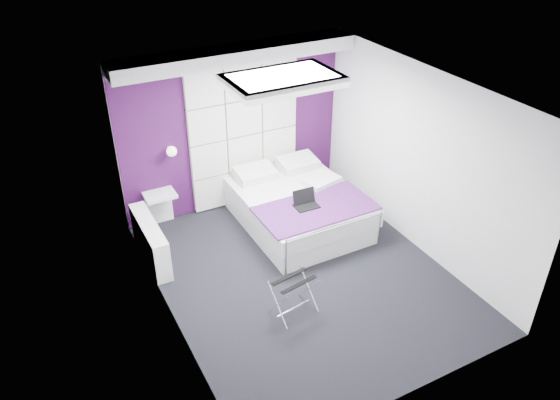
{
  "coord_description": "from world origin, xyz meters",
  "views": [
    {
      "loc": [
        -2.96,
        -4.95,
        4.71
      ],
      "look_at": [
        -0.17,
        0.35,
        1.05
      ],
      "focal_mm": 35.0,
      "sensor_mm": 36.0,
      "label": 1
    }
  ],
  "objects_px": {
    "nightstand": "(160,195)",
    "laptop": "(305,202)",
    "luggage_rack": "(294,296)",
    "bed": "(298,207)",
    "wall_lamp": "(171,150)",
    "radiator": "(150,241)"
  },
  "relations": [
    {
      "from": "bed",
      "to": "nightstand",
      "type": "height_order",
      "value": "bed"
    },
    {
      "from": "wall_lamp",
      "to": "radiator",
      "type": "bearing_deg",
      "value": -130.1
    },
    {
      "from": "radiator",
      "to": "nightstand",
      "type": "relative_size",
      "value": 2.63
    },
    {
      "from": "luggage_rack",
      "to": "wall_lamp",
      "type": "bearing_deg",
      "value": 93.17
    },
    {
      "from": "laptop",
      "to": "wall_lamp",
      "type": "bearing_deg",
      "value": 140.51
    },
    {
      "from": "nightstand",
      "to": "luggage_rack",
      "type": "relative_size",
      "value": 0.89
    },
    {
      "from": "wall_lamp",
      "to": "bed",
      "type": "distance_m",
      "value": 2.07
    },
    {
      "from": "radiator",
      "to": "laptop",
      "type": "relative_size",
      "value": 3.54
    },
    {
      "from": "wall_lamp",
      "to": "radiator",
      "type": "xyz_separation_m",
      "value": [
        -0.64,
        -0.76,
        -0.92
      ]
    },
    {
      "from": "radiator",
      "to": "bed",
      "type": "relative_size",
      "value": 0.59
    },
    {
      "from": "nightstand",
      "to": "laptop",
      "type": "relative_size",
      "value": 1.35
    },
    {
      "from": "wall_lamp",
      "to": "nightstand",
      "type": "distance_m",
      "value": 0.71
    },
    {
      "from": "radiator",
      "to": "bed",
      "type": "bearing_deg",
      "value": -4.49
    },
    {
      "from": "laptop",
      "to": "nightstand",
      "type": "bearing_deg",
      "value": 145.77
    },
    {
      "from": "wall_lamp",
      "to": "nightstand",
      "type": "relative_size",
      "value": 0.33
    },
    {
      "from": "wall_lamp",
      "to": "nightstand",
      "type": "height_order",
      "value": "wall_lamp"
    },
    {
      "from": "luggage_rack",
      "to": "laptop",
      "type": "xyz_separation_m",
      "value": [
        0.9,
        1.3,
        0.38
      ]
    },
    {
      "from": "nightstand",
      "to": "wall_lamp",
      "type": "bearing_deg",
      "value": 8.91
    },
    {
      "from": "radiator",
      "to": "laptop",
      "type": "bearing_deg",
      "value": -14.71
    },
    {
      "from": "bed",
      "to": "luggage_rack",
      "type": "distance_m",
      "value": 1.97
    },
    {
      "from": "radiator",
      "to": "luggage_rack",
      "type": "height_order",
      "value": "radiator"
    },
    {
      "from": "nightstand",
      "to": "laptop",
      "type": "height_order",
      "value": "laptop"
    }
  ]
}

